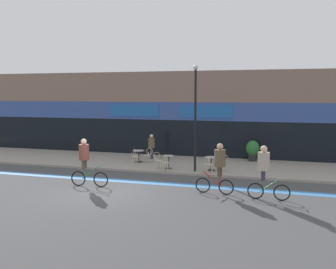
# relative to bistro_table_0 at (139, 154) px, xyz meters

# --- Properties ---
(ground_plane) EXTENTS (120.00, 120.00, 0.00)m
(ground_plane) POSITION_rel_bistro_table_0_xyz_m (1.02, -6.91, -0.63)
(ground_plane) COLOR #424244
(sidewalk_slab) EXTENTS (40.00, 5.50, 0.12)m
(sidewalk_slab) POSITION_rel_bistro_table_0_xyz_m (1.02, 0.34, -0.57)
(sidewalk_slab) COLOR gray
(sidewalk_slab) RESTS_ON ground
(storefront_facade) EXTENTS (40.00, 4.06, 5.77)m
(storefront_facade) POSITION_rel_bistro_table_0_xyz_m (1.02, 5.06, 2.24)
(storefront_facade) COLOR #7F6656
(storefront_facade) RESTS_ON ground
(bike_lane_stripe) EXTENTS (36.00, 0.70, 0.01)m
(bike_lane_stripe) POSITION_rel_bistro_table_0_xyz_m (1.02, -4.60, -0.63)
(bike_lane_stripe) COLOR #3D7AB7
(bike_lane_stripe) RESTS_ON ground
(bistro_table_0) EXTENTS (0.72, 0.72, 0.72)m
(bistro_table_0) POSITION_rel_bistro_table_0_xyz_m (0.00, 0.00, 0.00)
(bistro_table_0) COLOR black
(bistro_table_0) RESTS_ON sidewalk_slab
(bistro_table_1) EXTENTS (0.60, 0.60, 0.74)m
(bistro_table_1) POSITION_rel_bistro_table_0_xyz_m (2.37, -1.49, 0.00)
(bistro_table_1) COLOR black
(bistro_table_1) RESTS_ON sidewalk_slab
(bistro_table_2) EXTENTS (0.75, 0.75, 0.74)m
(bistro_table_2) POSITION_rel_bistro_table_0_xyz_m (4.74, -1.33, 0.02)
(bistro_table_2) COLOR black
(bistro_table_2) RESTS_ON sidewalk_slab
(cafe_chair_0_near) EXTENTS (0.45, 0.60, 0.90)m
(cafe_chair_0_near) POSITION_rel_bistro_table_0_xyz_m (0.01, -0.63, 0.00)
(cafe_chair_0_near) COLOR beige
(cafe_chair_0_near) RESTS_ON sidewalk_slab
(cafe_chair_0_side) EXTENTS (0.59, 0.44, 0.90)m
(cafe_chair_0_side) POSITION_rel_bistro_table_0_xyz_m (0.63, -0.01, 0.00)
(cafe_chair_0_side) COLOR beige
(cafe_chair_0_side) RESTS_ON sidewalk_slab
(cafe_chair_1_near) EXTENTS (0.41, 0.58, 0.90)m
(cafe_chair_1_near) POSITION_rel_bistro_table_0_xyz_m (2.37, -2.12, 0.00)
(cafe_chair_1_near) COLOR beige
(cafe_chair_1_near) RESTS_ON sidewalk_slab
(cafe_chair_1_side) EXTENTS (0.60, 0.45, 0.90)m
(cafe_chair_1_side) POSITION_rel_bistro_table_0_xyz_m (1.75, -1.48, 0.00)
(cafe_chair_1_side) COLOR beige
(cafe_chair_1_side) RESTS_ON sidewalk_slab
(cafe_chair_2_near) EXTENTS (0.40, 0.58, 0.90)m
(cafe_chair_2_near) POSITION_rel_bistro_table_0_xyz_m (4.74, -1.95, 0.00)
(cafe_chair_2_near) COLOR beige
(cafe_chair_2_near) RESTS_ON sidewalk_slab
(cafe_chair_2_side) EXTENTS (0.58, 0.41, 0.90)m
(cafe_chair_2_side) POSITION_rel_bistro_table_0_xyz_m (5.37, -1.33, 0.00)
(cafe_chair_2_side) COLOR beige
(cafe_chair_2_side) RESTS_ON sidewalk_slab
(planter_pot) EXTENTS (0.81, 0.81, 1.28)m
(planter_pot) POSITION_rel_bistro_table_0_xyz_m (6.65, 2.38, 0.20)
(planter_pot) COLOR #232326
(planter_pot) RESTS_ON sidewalk_slab
(lamp_post) EXTENTS (0.26, 0.26, 5.67)m
(lamp_post) POSITION_rel_bistro_table_0_xyz_m (3.95, -1.82, 2.73)
(lamp_post) COLOR black
(lamp_post) RESTS_ON sidewalk_slab
(cyclist_0) EXTENTS (1.81, 0.56, 2.23)m
(cyclist_0) POSITION_rel_bistro_table_0_xyz_m (-0.25, -6.17, 0.67)
(cyclist_0) COLOR black
(cyclist_0) RESTS_ON ground
(cyclist_1) EXTENTS (1.70, 0.56, 2.20)m
(cyclist_1) POSITION_rel_bistro_table_0_xyz_m (5.88, -5.79, 0.68)
(cyclist_1) COLOR black
(cyclist_1) RESTS_ON ground
(cyclist_2) EXTENTS (1.71, 0.49, 2.21)m
(cyclist_2) POSITION_rel_bistro_table_0_xyz_m (7.80, -6.11, 0.69)
(cyclist_2) COLOR black
(cyclist_2) RESTS_ON ground
(pedestrian_near_end) EXTENTS (0.42, 0.42, 1.59)m
(pedestrian_near_end) POSITION_rel_bistro_table_0_xyz_m (0.38, 1.34, 0.43)
(pedestrian_near_end) COLOR #382D47
(pedestrian_near_end) RESTS_ON sidewalk_slab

